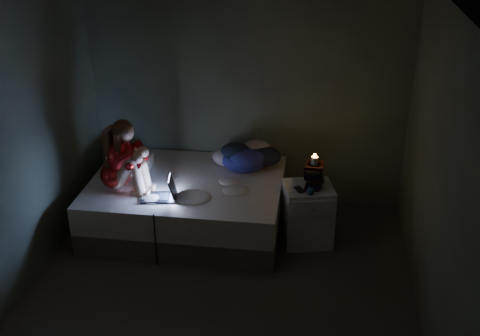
% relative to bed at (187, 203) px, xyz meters
% --- Properties ---
extents(floor, '(3.60, 3.80, 0.02)m').
position_rel_bed_xyz_m(floor, '(0.55, -1.10, -0.29)').
color(floor, '#33302E').
rests_on(floor, ground).
extents(ceiling, '(3.60, 3.80, 0.02)m').
position_rel_bed_xyz_m(ceiling, '(0.55, -1.10, 2.33)').
color(ceiling, silver).
rests_on(ceiling, ground).
extents(wall_back, '(3.60, 0.02, 2.60)m').
position_rel_bed_xyz_m(wall_back, '(0.55, 0.81, 1.02)').
color(wall_back, '#42453E').
rests_on(wall_back, ground).
extents(wall_front, '(3.60, 0.02, 2.60)m').
position_rel_bed_xyz_m(wall_front, '(0.55, -3.01, 1.02)').
color(wall_front, '#42453E').
rests_on(wall_front, ground).
extents(wall_left, '(0.02, 3.80, 2.60)m').
position_rel_bed_xyz_m(wall_left, '(-1.26, -1.10, 1.02)').
color(wall_left, '#42453E').
rests_on(wall_left, ground).
extents(wall_right, '(0.02, 3.80, 2.60)m').
position_rel_bed_xyz_m(wall_right, '(2.36, -1.10, 1.02)').
color(wall_right, '#42453E').
rests_on(wall_right, ground).
extents(bed, '(2.04, 1.53, 0.56)m').
position_rel_bed_xyz_m(bed, '(0.00, 0.00, 0.00)').
color(bed, '#BBB7AE').
rests_on(bed, ground).
extents(pillow, '(0.44, 0.31, 0.13)m').
position_rel_bed_xyz_m(pillow, '(-0.68, 0.24, 0.34)').
color(pillow, white).
rests_on(pillow, bed).
extents(woman, '(0.52, 0.37, 0.78)m').
position_rel_bed_xyz_m(woman, '(-0.67, -0.28, 0.67)').
color(woman, maroon).
rests_on(woman, bed).
extents(laptop, '(0.39, 0.30, 0.25)m').
position_rel_bed_xyz_m(laptop, '(-0.19, -0.43, 0.40)').
color(laptop, black).
rests_on(laptop, bed).
extents(clothes_pile, '(0.57, 0.47, 0.32)m').
position_rel_bed_xyz_m(clothes_pile, '(0.57, 0.39, 0.44)').
color(clothes_pile, navy).
rests_on(clothes_pile, bed).
extents(nightstand, '(0.57, 0.53, 0.65)m').
position_rel_bed_xyz_m(nightstand, '(1.31, -0.13, 0.04)').
color(nightstand, silver).
rests_on(nightstand, ground).
extents(book_stack, '(0.19, 0.25, 0.22)m').
position_rel_bed_xyz_m(book_stack, '(1.35, -0.11, 0.48)').
color(book_stack, black).
rests_on(book_stack, nightstand).
extents(candle, '(0.07, 0.07, 0.08)m').
position_rel_bed_xyz_m(candle, '(1.35, -0.11, 0.63)').
color(candle, beige).
rests_on(candle, book_stack).
extents(phone, '(0.11, 0.15, 0.01)m').
position_rel_bed_xyz_m(phone, '(1.20, -0.19, 0.38)').
color(phone, black).
rests_on(phone, nightstand).
extents(blue_orb, '(0.08, 0.08, 0.08)m').
position_rel_bed_xyz_m(blue_orb, '(1.29, -0.29, 0.41)').
color(blue_orb, navy).
rests_on(blue_orb, nightstand).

